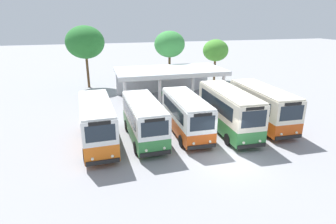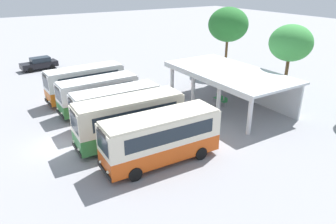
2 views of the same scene
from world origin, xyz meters
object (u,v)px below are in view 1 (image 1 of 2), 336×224
object	(u,v)px
city_bus_middle_cream	(186,114)
waiting_chair_end_by_column	(161,95)
city_bus_second_in_row	(144,119)
waiting_chair_middle_seat	(171,94)
city_bus_fifth_blue	(262,105)
city_bus_fourth_amber	(228,109)
city_bus_nearest_orange	(97,122)
waiting_chair_second_from_end	(166,94)

from	to	relation	value
city_bus_middle_cream	waiting_chair_end_by_column	xyz separation A→B (m)	(0.44, 10.33, -1.19)
city_bus_second_in_row	waiting_chair_middle_seat	distance (m)	11.74
city_bus_second_in_row	city_bus_fifth_blue	bearing A→B (deg)	1.85
waiting_chair_middle_seat	city_bus_fourth_amber	bearing A→B (deg)	-80.63
city_bus_second_in_row	city_bus_fourth_amber	xyz separation A→B (m)	(6.90, -0.22, 0.20)
city_bus_middle_cream	waiting_chair_end_by_column	world-z (taller)	city_bus_middle_cream
city_bus_second_in_row	waiting_chair_middle_seat	world-z (taller)	city_bus_second_in_row
waiting_chair_middle_seat	city_bus_fifth_blue	bearing A→B (deg)	-62.79
city_bus_fifth_blue	waiting_chair_end_by_column	distance (m)	12.18
city_bus_middle_cream	city_bus_fifth_blue	size ratio (longest dim) A/B	0.92
city_bus_nearest_orange	waiting_chair_middle_seat	world-z (taller)	city_bus_nearest_orange
city_bus_middle_cream	waiting_chair_middle_seat	xyz separation A→B (m)	(1.68, 10.25, -1.19)
city_bus_fifth_blue	waiting_chair_second_from_end	world-z (taller)	city_bus_fifth_blue
city_bus_second_in_row	city_bus_fifth_blue	size ratio (longest dim) A/B	0.91
city_bus_second_in_row	waiting_chair_end_by_column	distance (m)	11.33
city_bus_middle_cream	city_bus_second_in_row	bearing A→B (deg)	-176.02
city_bus_nearest_orange	waiting_chair_end_by_column	xyz separation A→B (m)	(7.34, 10.61, -1.30)
city_bus_fourth_amber	waiting_chair_middle_seat	distance (m)	10.94
city_bus_fifth_blue	waiting_chair_middle_seat	size ratio (longest dim) A/B	9.22
city_bus_nearest_orange	city_bus_middle_cream	bearing A→B (deg)	2.29
city_bus_nearest_orange	waiting_chair_second_from_end	bearing A→B (deg)	52.91
city_bus_nearest_orange	waiting_chair_middle_seat	size ratio (longest dim) A/B	8.85
waiting_chair_middle_seat	city_bus_second_in_row	bearing A→B (deg)	-116.10
city_bus_nearest_orange	waiting_chair_second_from_end	distance (m)	13.27
waiting_chair_second_from_end	waiting_chair_middle_seat	xyz separation A→B (m)	(0.62, -0.01, 0.00)
waiting_chair_middle_seat	waiting_chair_end_by_column	bearing A→B (deg)	175.98
city_bus_fourth_amber	waiting_chair_middle_seat	world-z (taller)	city_bus_fourth_amber
waiting_chair_end_by_column	waiting_chair_middle_seat	world-z (taller)	same
city_bus_second_in_row	waiting_chair_end_by_column	size ratio (longest dim) A/B	8.35
city_bus_nearest_orange	waiting_chair_middle_seat	xyz separation A→B (m)	(8.59, 10.52, -1.30)
city_bus_middle_cream	waiting_chair_second_from_end	bearing A→B (deg)	84.09
city_bus_second_in_row	waiting_chair_middle_seat	size ratio (longest dim) A/B	8.35
city_bus_nearest_orange	city_bus_second_in_row	bearing A→B (deg)	0.59
waiting_chair_end_by_column	city_bus_nearest_orange	bearing A→B (deg)	-124.68
city_bus_nearest_orange	city_bus_fifth_blue	xyz separation A→B (m)	(13.81, 0.37, 0.02)
city_bus_fourth_amber	waiting_chair_second_from_end	bearing A→B (deg)	102.58
city_bus_fourth_amber	waiting_chair_end_by_column	distance (m)	11.29
city_bus_fourth_amber	waiting_chair_middle_seat	size ratio (longest dim) A/B	9.36
waiting_chair_second_from_end	city_bus_nearest_orange	bearing A→B (deg)	-127.09
city_bus_nearest_orange	waiting_chair_second_from_end	world-z (taller)	city_bus_nearest_orange
city_bus_second_in_row	waiting_chair_end_by_column	xyz separation A→B (m)	(3.89, 10.57, -1.20)
city_bus_second_in_row	waiting_chair_second_from_end	xyz separation A→B (m)	(4.51, 10.50, -1.20)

